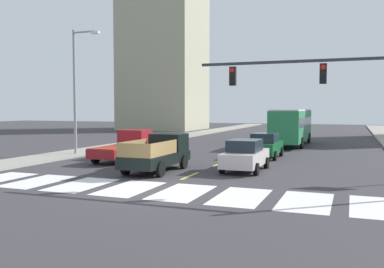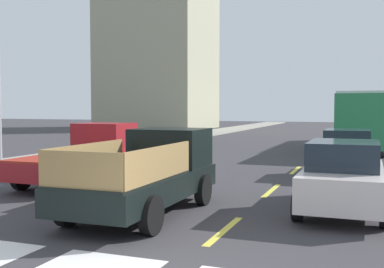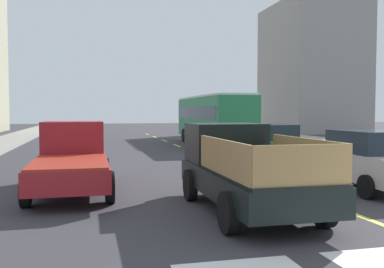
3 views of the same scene
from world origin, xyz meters
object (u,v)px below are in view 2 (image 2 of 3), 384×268
(pickup_dark, at_px, (86,155))
(pickup_stakebed, at_px, (150,173))
(sedan_far, at_px, (348,152))
(city_bus, at_px, (363,117))
(sedan_near_right, at_px, (344,177))
(streetlight_left, at_px, (0,45))

(pickup_dark, bearing_deg, pickup_stakebed, -37.32)
(pickup_stakebed, distance_m, sedan_far, 9.06)
(city_bus, height_order, sedan_near_right, city_bus)
(pickup_dark, xyz_separation_m, sedan_near_right, (8.40, -1.78, -0.06))
(city_bus, distance_m, sedan_far, 10.58)
(city_bus, relative_size, sedan_near_right, 2.45)
(pickup_stakebed, bearing_deg, sedan_near_right, 16.59)
(pickup_dark, height_order, city_bus, city_bus)
(sedan_near_right, height_order, streetlight_left, streetlight_left)
(city_bus, xyz_separation_m, sedan_far, (-0.40, -10.52, -1.09))
(pickup_dark, bearing_deg, city_bus, 62.87)
(pickup_dark, relative_size, sedan_far, 1.18)
(city_bus, bearing_deg, sedan_far, -94.46)
(pickup_stakebed, xyz_separation_m, city_bus, (4.66, 18.52, 1.02))
(pickup_stakebed, bearing_deg, city_bus, 73.37)
(pickup_dark, bearing_deg, streetlight_left, 167.32)
(sedan_far, bearing_deg, pickup_stakebed, -120.83)
(sedan_near_right, bearing_deg, pickup_stakebed, -162.92)
(pickup_stakebed, bearing_deg, streetlight_left, 149.72)
(pickup_dark, relative_size, city_bus, 0.48)
(pickup_stakebed, relative_size, sedan_near_right, 1.18)
(streetlight_left, bearing_deg, pickup_stakebed, -27.77)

